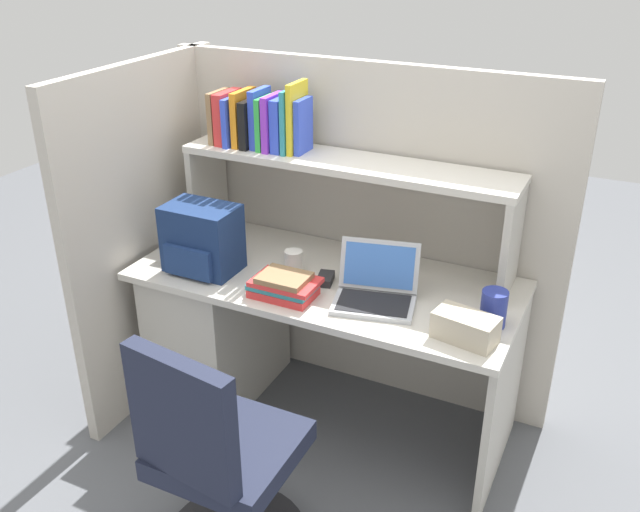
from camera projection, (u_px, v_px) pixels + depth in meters
name	position (u px, v px, depth m)	size (l,w,h in m)	color
ground_plane	(325.00, 417.00, 3.20)	(8.00, 8.00, 0.00)	#595B60
desk	(248.00, 323.00, 3.17)	(1.60, 0.70, 0.73)	beige
cubicle_partition_rear	(361.00, 233.00, 3.17)	(1.84, 0.05, 1.55)	#BCB5A8
cubicle_partition_left	(152.00, 235.00, 3.15)	(0.05, 1.06, 1.55)	#BCB5A8
overhead_hutch	(346.00, 182.00, 2.88)	(1.44, 0.28, 0.45)	#BCB7AC
reference_books_on_shelf	(261.00, 120.00, 2.95)	(0.43, 0.19, 0.29)	olive
laptop	(376.00, 290.00, 2.68)	(0.36, 0.32, 0.22)	#B7BABF
backpack	(202.00, 240.00, 2.88)	(0.30, 0.23, 0.28)	navy
computer_mouse	(325.00, 279.00, 2.83)	(0.06, 0.10, 0.03)	#262628
paper_cup	(293.00, 261.00, 2.91)	(0.08, 0.08, 0.09)	white
tissue_box	(465.00, 327.00, 2.43)	(0.22, 0.12, 0.10)	#BFB299
snack_canister	(494.00, 308.00, 2.51)	(0.10, 0.10, 0.14)	navy
desk_book_stack	(284.00, 286.00, 2.72)	(0.27, 0.17, 0.09)	red
office_chair	(220.00, 472.00, 2.34)	(0.52, 0.52, 0.93)	black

